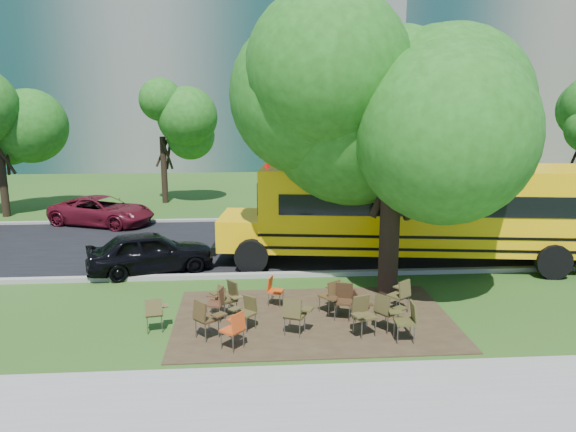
{
  "coord_description": "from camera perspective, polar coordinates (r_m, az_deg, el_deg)",
  "views": [
    {
      "loc": [
        -0.62,
        -13.83,
        5.57
      ],
      "look_at": [
        0.64,
        3.43,
        1.86
      ],
      "focal_mm": 35.0,
      "sensor_mm": 36.0,
      "label": 1
    }
  ],
  "objects": [
    {
      "name": "black_car",
      "position": [
        18.57,
        -13.8,
        -3.56
      ],
      "size": [
        4.26,
        2.68,
        1.35
      ],
      "primitive_type": "imported",
      "rotation": [
        0.0,
        0.0,
        1.86
      ],
      "color": "black",
      "rests_on": "ground"
    },
    {
      "name": "chair_9",
      "position": [
        14.64,
        -6.13,
        -7.95
      ],
      "size": [
        0.78,
        0.62,
        0.93
      ],
      "rotation": [
        0.0,
        0.0,
        2.18
      ],
      "color": "#41381C",
      "rests_on": "ground"
    },
    {
      "name": "chair_12",
      "position": [
        14.35,
        7.24,
        -8.76
      ],
      "size": [
        0.47,
        0.51,
        0.79
      ],
      "rotation": [
        0.0,
        0.0,
        4.72
      ],
      "color": "#3C2615",
      "rests_on": "ground"
    },
    {
      "name": "chair_6",
      "position": [
        13.38,
        11.98,
        -10.02
      ],
      "size": [
        0.57,
        0.64,
        0.97
      ],
      "rotation": [
        0.0,
        0.0,
        1.53
      ],
      "color": "#44411D",
      "rests_on": "ground"
    },
    {
      "name": "bg_car_red",
      "position": [
        25.92,
        -18.35,
        0.5
      ],
      "size": [
        5.05,
        3.67,
        1.28
      ],
      "primitive_type": "imported",
      "rotation": [
        0.0,
        0.0,
        1.19
      ],
      "color": "#530E1A",
      "rests_on": "ground"
    },
    {
      "name": "bg_tree_3",
      "position": [
        29.14,
        13.25,
        10.71
      ],
      "size": [
        5.6,
        5.6,
        7.84
      ],
      "color": "black",
      "rests_on": "ground"
    },
    {
      "name": "chair_13",
      "position": [
        14.96,
        11.4,
        -7.63
      ],
      "size": [
        0.63,
        0.8,
        0.94
      ],
      "rotation": [
        0.0,
        0.0,
        0.65
      ],
      "color": "#4E4522",
      "rests_on": "ground"
    },
    {
      "name": "chair_8",
      "position": [
        14.37,
        -7.18,
        -8.5
      ],
      "size": [
        0.53,
        0.68,
        0.88
      ],
      "rotation": [
        0.0,
        0.0,
        1.28
      ],
      "color": "#4C2C1B",
      "rests_on": "ground"
    },
    {
      "name": "building_main",
      "position": [
        50.67,
        -13.19,
        17.94
      ],
      "size": [
        38.0,
        16.0,
        22.0
      ],
      "primitive_type": "cube",
      "color": "slate",
      "rests_on": "ground"
    },
    {
      "name": "chair_1",
      "position": [
        13.31,
        -8.38,
        -10.0
      ],
      "size": [
        0.82,
        0.65,
        0.97
      ],
      "rotation": [
        0.0,
        0.0,
        -0.87
      ],
      "color": "#443018",
      "rests_on": "ground"
    },
    {
      "name": "chair_15",
      "position": [
        14.41,
        5.56,
        -8.24
      ],
      "size": [
        0.73,
        0.57,
        0.94
      ],
      "rotation": [
        0.0,
        0.0,
        2.85
      ],
      "color": "#3C2715",
      "rests_on": "ground"
    },
    {
      "name": "building_right",
      "position": [
        57.8,
        22.21,
        18.13
      ],
      "size": [
        30.0,
        16.0,
        25.0
      ],
      "primitive_type": "cube",
      "color": "gray",
      "rests_on": "ground"
    },
    {
      "name": "chair_5",
      "position": [
        13.52,
        7.58,
        -9.64
      ],
      "size": [
        0.65,
        0.73,
        0.96
      ],
      "rotation": [
        0.0,
        0.0,
        3.49
      ],
      "color": "#4A4020",
      "rests_on": "ground"
    },
    {
      "name": "chair_7",
      "position": [
        13.8,
        9.98,
        -9.29
      ],
      "size": [
        0.8,
        0.64,
        0.95
      ],
      "rotation": [
        0.0,
        0.0,
        -0.95
      ],
      "color": "#423B1C",
      "rests_on": "ground"
    },
    {
      "name": "school_bus",
      "position": [
        19.3,
        15.09,
        0.71
      ],
      "size": [
        13.7,
        4.65,
        3.29
      ],
      "rotation": [
        0.0,
        0.0,
        -0.13
      ],
      "color": "#FDBB07",
      "rests_on": "ground"
    },
    {
      "name": "chair_2",
      "position": [
        12.76,
        -5.43,
        -11.11
      ],
      "size": [
        0.61,
        0.77,
        0.9
      ],
      "rotation": [
        0.0,
        0.0,
        0.86
      ],
      "color": "#C34214",
      "rests_on": "ground"
    },
    {
      "name": "asphalt_road",
      "position": [
        21.57,
        -2.4,
        -2.84
      ],
      "size": [
        80.0,
        8.0,
        0.04
      ],
      "primitive_type": "cube",
      "color": "black",
      "rests_on": "ground"
    },
    {
      "name": "dirt_patch",
      "position": [
        14.53,
        2.58,
        -10.4
      ],
      "size": [
        7.0,
        4.5,
        0.03
      ],
      "primitive_type": "cube",
      "color": "#382819",
      "rests_on": "ground"
    },
    {
      "name": "bg_tree_2",
      "position": [
        30.18,
        -12.69,
        9.22
      ],
      "size": [
        4.8,
        4.8,
        6.62
      ],
      "color": "black",
      "rests_on": "ground"
    },
    {
      "name": "chair_10",
      "position": [
        15.22,
        -1.45,
        -7.37
      ],
      "size": [
        0.5,
        0.64,
        0.81
      ],
      "rotation": [
        0.0,
        0.0,
        -1.91
      ],
      "color": "#C94915",
      "rests_on": "ground"
    },
    {
      "name": "sidewalk",
      "position": [
        10.45,
        -0.14,
        -20.0
      ],
      "size": [
        60.0,
        4.0,
        0.04
      ],
      "primitive_type": "cube",
      "color": "gray",
      "rests_on": "ground"
    },
    {
      "name": "chair_11",
      "position": [
        14.73,
        4.45,
        -7.8
      ],
      "size": [
        0.61,
        0.77,
        0.92
      ],
      "rotation": [
        0.0,
        0.0,
        0.61
      ],
      "color": "#4D371B",
      "rests_on": "ground"
    },
    {
      "name": "chair_3",
      "position": [
        13.79,
        -4.27,
        -9.45
      ],
      "size": [
        0.72,
        0.57,
        0.84
      ],
      "rotation": [
        0.0,
        0.0,
        2.44
      ],
      "color": "#48401F",
      "rests_on": "ground"
    },
    {
      "name": "kerb_far",
      "position": [
        25.54,
        -2.7,
        -0.36
      ],
      "size": [
        80.0,
        0.25,
        0.14
      ],
      "primitive_type": "cube",
      "color": "gray",
      "rests_on": "ground"
    },
    {
      "name": "chair_14",
      "position": [
        14.58,
        -6.29,
        -8.22
      ],
      "size": [
        0.7,
        0.58,
        0.86
      ],
      "rotation": [
        0.0,
        0.0,
        5.21
      ],
      "color": "brown",
      "rests_on": "ground"
    },
    {
      "name": "kerb_near",
      "position": [
        17.72,
        -1.98,
        -6.01
      ],
      "size": [
        80.0,
        0.25,
        0.14
      ],
      "primitive_type": "cube",
      "color": "gray",
      "rests_on": "ground"
    },
    {
      "name": "chair_4",
      "position": [
        13.37,
        0.73,
        -9.78
      ],
      "size": [
        0.78,
        0.61,
        0.96
      ],
      "rotation": [
        0.0,
        0.0,
        -0.42
      ],
      "color": "#48401F",
      "rests_on": "ground"
    },
    {
      "name": "main_tree",
      "position": [
        15.59,
        10.73,
        10.36
      ],
      "size": [
        7.2,
        7.2,
        8.77
      ],
      "color": "black",
      "rests_on": "ground"
    },
    {
      "name": "chair_0",
      "position": [
        14.0,
        -13.36,
        -9.33
      ],
      "size": [
        0.59,
        0.6,
        0.87
      ],
      "rotation": [
        0.0,
        0.0,
        0.18
      ],
      "color": "brown",
      "rests_on": "ground"
    },
    {
      "name": "ground",
      "position": [
        14.93,
        -1.52,
        -9.84
      ],
      "size": [
        160.0,
        160.0,
        0.0
      ],
      "primitive_type": "plane",
      "color": "#255119",
      "rests_on": "ground"
    }
  ]
}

